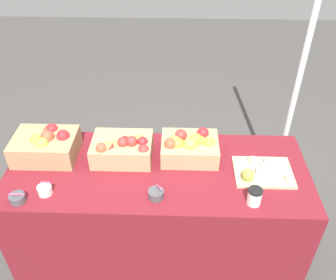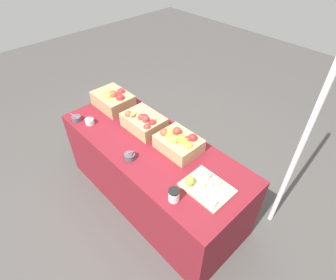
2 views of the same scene
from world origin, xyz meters
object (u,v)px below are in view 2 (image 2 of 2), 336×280
Objects in this scene: sample_bowl_near at (90,121)px; coffee_cup at (174,195)px; apple_crate_right at (179,142)px; cutting_board_front at (204,186)px; apple_crate_left at (113,99)px; sample_bowl_mid at (76,118)px; tent_pole at (307,133)px; apple_crate_middle at (143,121)px; sample_bowl_far at (130,156)px.

coffee_cup is (1.20, -0.04, 0.02)m from sample_bowl_near.
apple_crate_right reaches higher than cutting_board_front.
sample_bowl_near reaches higher than cutting_board_front.
apple_crate_left is 0.42m from sample_bowl_mid.
tent_pole is at bearing 28.78° from sample_bowl_near.
coffee_cup is (0.79, -0.37, -0.03)m from apple_crate_middle.
apple_crate_right is 3.81× the size of sample_bowl_mid.
cutting_board_front is 1.30m from sample_bowl_near.
tent_pole reaches higher than sample_bowl_near.
sample_bowl_mid is at bearing -156.04° from apple_crate_right.
apple_crate_middle is 3.99× the size of sample_bowl_mid.
sample_bowl_near is 0.95× the size of coffee_cup.
apple_crate_left is 0.81m from sample_bowl_far.
coffee_cup is at bearing -108.64° from cutting_board_front.
sample_bowl_mid is at bearing -151.43° from tent_pole.
sample_bowl_near is (-0.84, -0.37, -0.05)m from apple_crate_right.
apple_crate_middle is 0.42m from sample_bowl_far.
cutting_board_front is 3.63× the size of sample_bowl_near.
sample_bowl_far is at bearing -117.47° from apple_crate_right.
tent_pole is at bearing 33.83° from apple_crate_right.
sample_bowl_near is 0.65m from sample_bowl_far.
sample_bowl_near reaches higher than sample_bowl_mid.
apple_crate_right is 1.07m from sample_bowl_mid.
apple_crate_right is 0.54m from coffee_cup.
coffee_cup is (0.36, -0.40, -0.03)m from apple_crate_right.
apple_crate_right is 0.92m from sample_bowl_near.
tent_pole reaches higher than sample_bowl_far.
cutting_board_front is (0.87, -0.13, -0.06)m from apple_crate_middle.
sample_bowl_near is (-0.41, -0.33, -0.05)m from apple_crate_middle.
coffee_cup is (1.28, -0.38, -0.03)m from apple_crate_left.
apple_crate_right is 3.70× the size of sample_bowl_near.
sample_bowl_mid is 0.92× the size of coffee_cup.
sample_bowl_mid is (-1.42, -0.27, 0.01)m from cutting_board_front.
sample_bowl_far is 0.05× the size of tent_pole.
cutting_board_front is 0.26m from coffee_cup.
sample_bowl_near is at bearing -141.02° from apple_crate_middle.
apple_crate_left is 0.50m from apple_crate_middle.
sample_bowl_mid is (-0.14, -0.07, -0.00)m from sample_bowl_near.
tent_pole is (1.62, 0.89, 0.32)m from sample_bowl_near.
apple_crate_right is at bearing 23.61° from sample_bowl_near.
apple_crate_middle is at bearing -1.16° from apple_crate_left.
sample_bowl_near is at bearing 26.06° from sample_bowl_mid.
coffee_cup is (0.55, -0.03, 0.03)m from sample_bowl_far.
coffee_cup is (1.34, 0.03, 0.03)m from sample_bowl_mid.
tent_pole is at bearing 17.80° from apple_crate_left.
apple_crate_middle is 1.36m from tent_pole.
sample_bowl_far is at bearing 177.24° from coffee_cup.
apple_crate_left is at bearing 82.78° from sample_bowl_mid.
cutting_board_front is at bearing -20.55° from apple_crate_right.
apple_crate_left is 1.11× the size of cutting_board_front.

